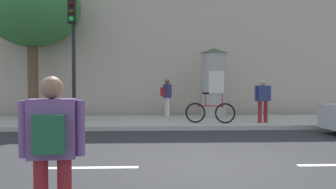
% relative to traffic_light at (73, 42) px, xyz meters
% --- Properties ---
extents(ground_plane, '(80.00, 80.00, 0.00)m').
position_rel_traffic_light_xyz_m(ground_plane, '(3.86, -5.24, -2.93)').
color(ground_plane, '#2B2B2D').
extents(sidewalk_curb, '(36.00, 4.00, 0.15)m').
position_rel_traffic_light_xyz_m(sidewalk_curb, '(3.86, 1.76, -2.85)').
color(sidewalk_curb, '#B2ADA3').
rests_on(sidewalk_curb, ground_plane).
extents(lane_markings, '(25.80, 0.16, 0.01)m').
position_rel_traffic_light_xyz_m(lane_markings, '(3.86, -5.24, -2.92)').
color(lane_markings, silver).
rests_on(lane_markings, ground_plane).
extents(building_backdrop, '(36.00, 5.00, 8.03)m').
position_rel_traffic_light_xyz_m(building_backdrop, '(3.86, 6.76, 1.09)').
color(building_backdrop, '#B7A893').
rests_on(building_backdrop, ground_plane).
extents(traffic_light, '(0.24, 0.45, 4.11)m').
position_rel_traffic_light_xyz_m(traffic_light, '(0.00, 0.00, 0.00)').
color(traffic_light, black).
rests_on(traffic_light, sidewalk_curb).
extents(poster_column, '(1.13, 1.13, 2.86)m').
position_rel_traffic_light_xyz_m(poster_column, '(5.16, 2.63, -1.33)').
color(poster_column, '#9E9B93').
rests_on(poster_column, sidewalk_curb).
extents(street_tree, '(3.91, 3.91, 6.24)m').
position_rel_traffic_light_xyz_m(street_tree, '(-2.32, 3.01, 1.77)').
color(street_tree, brown).
rests_on(street_tree, sidewalk_curb).
extents(pedestrian_near_pole, '(0.62, 0.42, 1.62)m').
position_rel_traffic_light_xyz_m(pedestrian_near_pole, '(1.64, -8.24, -1.96)').
color(pedestrian_near_pole, maroon).
rests_on(pedestrian_near_pole, ground_plane).
extents(pedestrian_in_light_jacket, '(0.65, 0.47, 1.54)m').
position_rel_traffic_light_xyz_m(pedestrian_in_light_jacket, '(6.57, 0.70, -1.86)').
color(pedestrian_in_light_jacket, maroon).
rests_on(pedestrian_in_light_jacket, sidewalk_curb).
extents(pedestrian_with_backpack, '(0.47, 0.57, 1.60)m').
position_rel_traffic_light_xyz_m(pedestrian_with_backpack, '(3.22, 3.14, -1.83)').
color(pedestrian_with_backpack, silver).
rests_on(pedestrian_with_backpack, sidewalk_curb).
extents(bicycle_leaning, '(1.74, 0.43, 1.09)m').
position_rel_traffic_light_xyz_m(bicycle_leaning, '(4.66, 0.59, -2.39)').
color(bicycle_leaning, black).
rests_on(bicycle_leaning, sidewalk_curb).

